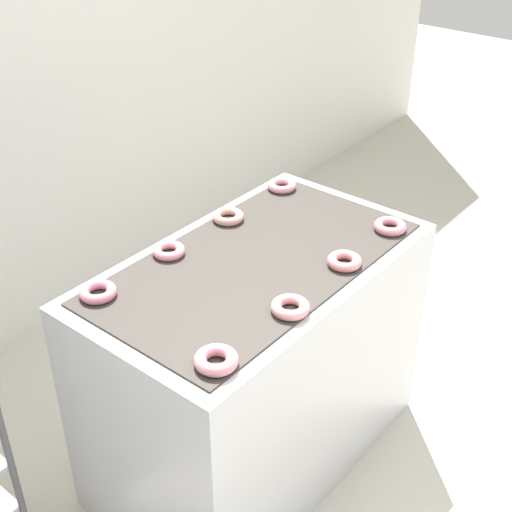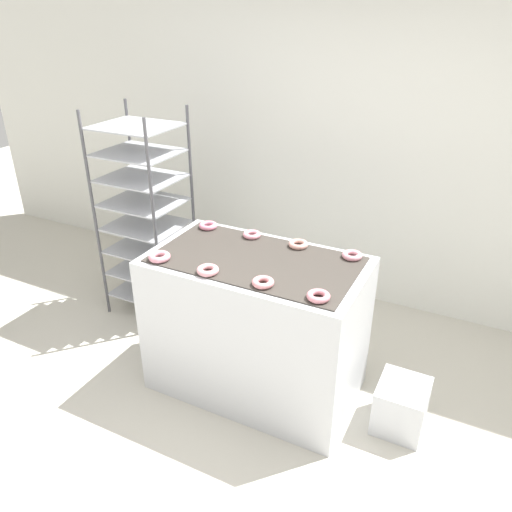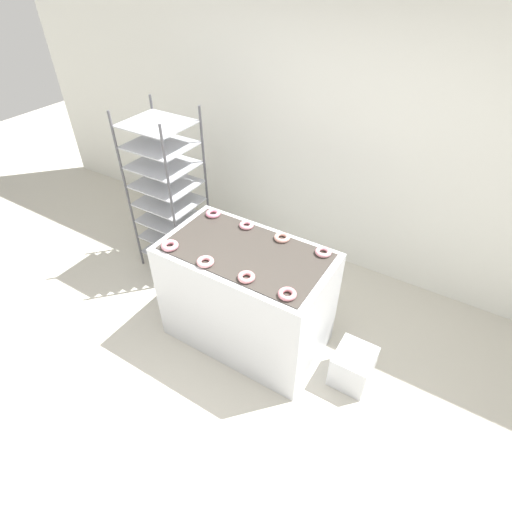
# 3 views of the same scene
# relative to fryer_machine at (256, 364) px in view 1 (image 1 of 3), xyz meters

# --- Properties ---
(fryer_machine) EXTENTS (1.34, 0.76, 0.98)m
(fryer_machine) POSITION_rel_fryer_machine_xyz_m (0.00, 0.00, 0.00)
(fryer_machine) COLOR silver
(fryer_machine) RESTS_ON ground_plane
(glaze_bin) EXTENTS (0.30, 0.33, 0.31)m
(glaze_bin) POSITION_rel_fryer_machine_xyz_m (0.97, 0.06, -0.33)
(glaze_bin) COLOR silver
(glaze_bin) RESTS_ON ground_plane
(donut_near_left) EXTENTS (0.13, 0.13, 0.04)m
(donut_near_left) POSITION_rel_fryer_machine_xyz_m (-0.52, -0.27, 0.51)
(donut_near_left) COLOR pink
(donut_near_left) RESTS_ON fryer_machine
(donut_near_midleft) EXTENTS (0.13, 0.13, 0.04)m
(donut_near_midleft) POSITION_rel_fryer_machine_xyz_m (-0.17, -0.28, 0.51)
(donut_near_midleft) COLOR pink
(donut_near_midleft) RESTS_ON fryer_machine
(donut_near_midright) EXTENTS (0.12, 0.12, 0.04)m
(donut_near_midright) POSITION_rel_fryer_machine_xyz_m (0.18, -0.26, 0.51)
(donut_near_midright) COLOR #DA878B
(donut_near_midright) RESTS_ON fryer_machine
(donut_near_right) EXTENTS (0.13, 0.13, 0.03)m
(donut_near_right) POSITION_rel_fryer_machine_xyz_m (0.50, -0.26, 0.51)
(donut_near_right) COLOR #D17F89
(donut_near_right) RESTS_ON fryer_machine
(donut_far_left) EXTENTS (0.13, 0.13, 0.03)m
(donut_far_left) POSITION_rel_fryer_machine_xyz_m (-0.51, 0.27, 0.51)
(donut_far_left) COLOR pink
(donut_far_left) RESTS_ON fryer_machine
(donut_far_midleft) EXTENTS (0.12, 0.12, 0.03)m
(donut_far_midleft) POSITION_rel_fryer_machine_xyz_m (-0.17, 0.27, 0.51)
(donut_far_midleft) COLOR pink
(donut_far_midleft) RESTS_ON fryer_machine
(donut_far_midright) EXTENTS (0.13, 0.13, 0.03)m
(donut_far_midright) POSITION_rel_fryer_machine_xyz_m (0.16, 0.28, 0.51)
(donut_far_midright) COLOR tan
(donut_far_midright) RESTS_ON fryer_machine
(donut_far_right) EXTENTS (0.12, 0.12, 0.03)m
(donut_far_right) POSITION_rel_fryer_machine_xyz_m (0.52, 0.28, 0.51)
(donut_far_right) COLOR pink
(donut_far_right) RESTS_ON fryer_machine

